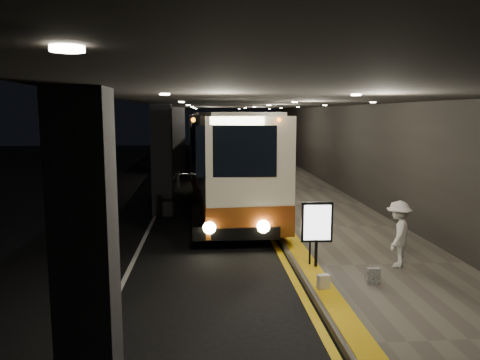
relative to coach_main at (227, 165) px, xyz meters
name	(u,v)px	position (x,y,z in m)	size (l,w,h in m)	color
ground	(200,241)	(-1.09, -4.83, -1.90)	(90.00, 90.00, 0.00)	black
lane_line_white	(158,209)	(-2.89, 0.17, -1.90)	(0.12, 50.00, 0.01)	silver
kerb_stripe_yellow	(256,208)	(1.26, 0.17, -1.90)	(0.18, 50.00, 0.01)	gold
sidewalk	(311,206)	(3.66, 0.17, -1.83)	(4.50, 50.00, 0.15)	#514C44
tactile_strip	(267,204)	(1.76, 0.17, -1.74)	(0.50, 50.00, 0.01)	gold
terminal_wall	(364,138)	(5.91, 0.17, 1.10)	(0.10, 50.00, 6.00)	black
support_columns	(162,160)	(-2.59, -0.83, 0.30)	(0.80, 24.80, 4.40)	black
canopy	(260,99)	(1.41, 0.17, 2.70)	(9.00, 50.00, 0.40)	black
coach_main	(227,165)	(0.00, 0.00, 0.00)	(3.47, 12.82, 3.96)	beige
coach_second	(216,148)	(-0.15, 13.03, -0.26)	(2.56, 10.95, 3.42)	beige
passenger_boarding	(285,205)	(1.71, -4.42, -0.85)	(0.66, 0.43, 1.81)	#C15A6E
passenger_waiting_white	(398,234)	(4.00, -8.18, -0.90)	(1.10, 0.51, 1.70)	silver
bag_polka	(373,276)	(2.94, -9.33, -1.56)	(0.31, 0.13, 0.38)	black
bag_plain	(323,282)	(1.72, -9.58, -1.59)	(0.26, 0.15, 0.33)	beige
info_sign	(317,223)	(1.91, -8.07, -0.62)	(0.80, 0.15, 1.69)	black
stanchion_post	(310,244)	(1.79, -7.87, -1.21)	(0.05, 0.05, 1.07)	black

